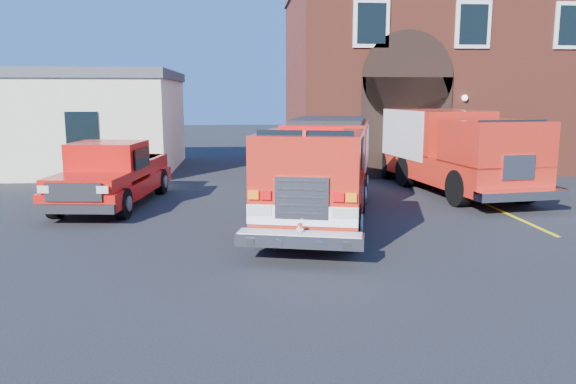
{
  "coord_description": "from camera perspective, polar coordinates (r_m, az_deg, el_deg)",
  "views": [
    {
      "loc": [
        -0.93,
        -12.85,
        3.34
      ],
      "look_at": [
        0.0,
        -1.2,
        1.3
      ],
      "focal_mm": 35.0,
      "sensor_mm": 36.0,
      "label": 1
    }
  ],
  "objects": [
    {
      "name": "parking_stripe_near",
      "position": [
        16.07,
        23.13,
        -2.89
      ],
      "size": [
        0.12,
        3.0,
        0.01
      ],
      "primitive_type": "cube",
      "color": "yellow",
      "rests_on": "ground"
    },
    {
      "name": "fire_station",
      "position": [
        28.62,
        16.03,
        11.35
      ],
      "size": [
        15.2,
        10.2,
        8.45
      ],
      "color": "brown",
      "rests_on": "ground"
    },
    {
      "name": "secondary_truck",
      "position": [
        20.54,
        15.88,
        4.42
      ],
      "size": [
        3.76,
        8.83,
        2.78
      ],
      "color": "black",
      "rests_on": "ground"
    },
    {
      "name": "parking_stripe_mid",
      "position": [
        18.72,
        18.91,
        -0.91
      ],
      "size": [
        0.12,
        3.0,
        0.01
      ],
      "primitive_type": "cube",
      "color": "yellow",
      "rests_on": "ground"
    },
    {
      "name": "parking_stripe_far",
      "position": [
        21.46,
        15.75,
        0.58
      ],
      "size": [
        0.12,
        3.0,
        0.01
      ],
      "primitive_type": "cube",
      "color": "yellow",
      "rests_on": "ground"
    },
    {
      "name": "pickup_truck",
      "position": [
        17.83,
        -17.39,
        1.65
      ],
      "size": [
        2.81,
        6.16,
        1.95
      ],
      "color": "black",
      "rests_on": "ground"
    },
    {
      "name": "ground",
      "position": [
        13.31,
        -0.41,
        -4.63
      ],
      "size": [
        100.0,
        100.0,
        0.0
      ],
      "primitive_type": "plane",
      "color": "black",
      "rests_on": "ground"
    },
    {
      "name": "fire_engine",
      "position": [
        15.12,
        3.5,
        2.41
      ],
      "size": [
        4.36,
        8.93,
        2.65
      ],
      "color": "black",
      "rests_on": "ground"
    },
    {
      "name": "side_building",
      "position": [
        27.1,
        -22.06,
        6.78
      ],
      "size": [
        10.2,
        8.2,
        4.35
      ],
      "color": "beige",
      "rests_on": "ground"
    }
  ]
}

